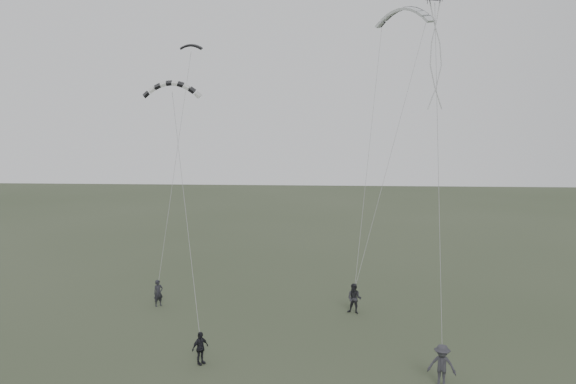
# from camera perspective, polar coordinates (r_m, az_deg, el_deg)

# --- Properties ---
(ground) EXTENTS (140.00, 140.00, 0.00)m
(ground) POSITION_cam_1_polar(r_m,az_deg,el_deg) (27.45, -3.96, -16.49)
(ground) COLOR #354029
(ground) RESTS_ON ground
(flyer_left) EXTENTS (0.69, 0.67, 1.60)m
(flyer_left) POSITION_cam_1_polar(r_m,az_deg,el_deg) (34.95, -13.04, -9.97)
(flyer_left) COLOR black
(flyer_left) RESTS_ON ground
(flyer_right) EXTENTS (1.02, 0.90, 1.74)m
(flyer_right) POSITION_cam_1_polar(r_m,az_deg,el_deg) (33.06, 6.76, -10.70)
(flyer_right) COLOR #252429
(flyer_right) RESTS_ON ground
(flyer_center) EXTENTS (0.85, 0.92, 1.52)m
(flyer_center) POSITION_cam_1_polar(r_m,az_deg,el_deg) (26.82, -8.91, -15.39)
(flyer_center) COLOR black
(flyer_center) RESTS_ON ground
(flyer_far) EXTENTS (1.31, 0.96, 1.81)m
(flyer_far) POSITION_cam_1_polar(r_m,az_deg,el_deg) (25.32, 15.36, -16.64)
(flyer_far) COLOR #2F2E34
(flyer_far) RESTS_ON ground
(kite_dark_small) EXTENTS (1.49, 0.70, 0.59)m
(kite_dark_small) POSITION_cam_1_polar(r_m,az_deg,el_deg) (38.58, -9.82, 14.47)
(kite_dark_small) COLOR black
(kite_dark_small) RESTS_ON flyer_left
(kite_pale_large) EXTENTS (3.82, 3.00, 1.72)m
(kite_pale_large) POSITION_cam_1_polar(r_m,az_deg,el_deg) (38.02, 11.70, 17.78)
(kite_pale_large) COLOR #B8BCBE
(kite_pale_large) RESTS_ON flyer_right
(kite_striped) EXTENTS (3.15, 1.62, 1.33)m
(kite_striped) POSITION_cam_1_polar(r_m,az_deg,el_deg) (30.91, -11.72, 10.79)
(kite_striped) COLOR black
(kite_striped) RESTS_ON flyer_center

